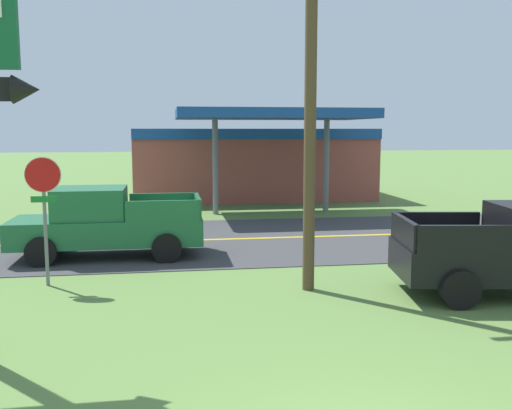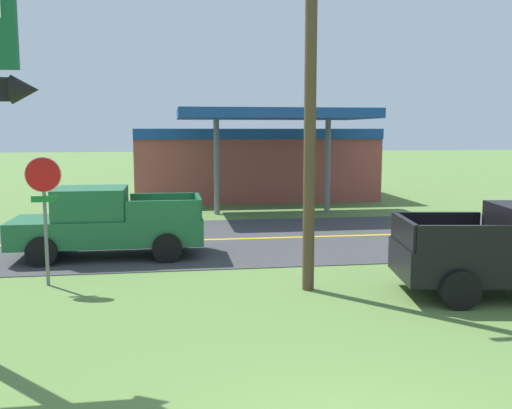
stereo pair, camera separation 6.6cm
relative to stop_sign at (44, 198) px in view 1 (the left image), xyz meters
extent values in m
cube|color=#3D3D3F|center=(4.81, 4.86, -2.02)|extent=(140.00, 8.00, 0.02)
cube|color=gold|center=(4.81, 4.86, -2.00)|extent=(126.00, 0.20, 0.01)
cone|color=black|center=(0.65, -4.01, 2.13)|extent=(0.40, 0.44, 0.44)
cylinder|color=slate|center=(0.00, 0.02, -0.93)|extent=(0.08, 0.08, 2.20)
cylinder|color=red|center=(0.00, -0.01, 0.52)|extent=(0.76, 0.03, 0.76)
cylinder|color=white|center=(0.00, 0.01, 0.52)|extent=(0.80, 0.01, 0.80)
cube|color=#19722D|center=(0.00, -0.01, -0.03)|extent=(0.56, 0.03, 0.14)
cylinder|color=brown|center=(5.83, -1.21, 2.00)|extent=(0.26, 0.26, 8.06)
cube|color=#A84C42|center=(7.15, 16.64, -0.23)|extent=(12.00, 6.00, 3.60)
cube|color=#19478C|center=(7.15, 13.59, 1.32)|extent=(12.00, 0.12, 0.50)
cube|color=#19478C|center=(7.15, 10.64, 2.17)|extent=(8.00, 5.00, 0.40)
cylinder|color=slate|center=(4.75, 10.64, 0.07)|extent=(0.24, 0.24, 4.20)
cylinder|color=slate|center=(9.55, 10.64, 0.07)|extent=(0.24, 0.24, 4.20)
cube|color=black|center=(8.85, -1.17, -0.63)|extent=(1.95, 0.41, 0.56)
cube|color=black|center=(8.57, -2.99, -0.63)|extent=(1.95, 0.41, 0.56)
cube|color=black|center=(7.74, -1.93, -0.63)|extent=(0.40, 1.88, 0.56)
cylinder|color=black|center=(8.77, -1.10, -1.63)|extent=(0.83, 0.40, 0.80)
cylinder|color=black|center=(8.48, -3.04, -1.63)|extent=(0.83, 0.40, 0.80)
cube|color=#1E6038|center=(1.09, 2.86, -1.27)|extent=(5.20, 1.96, 0.72)
cube|color=#1E6038|center=(0.64, 2.86, -0.49)|extent=(1.90, 1.80, 0.84)
cube|color=#28333D|center=(-0.25, 2.86, -0.49)|extent=(0.10, 1.66, 0.71)
cube|color=#1E6038|center=(2.61, 1.94, -0.63)|extent=(1.95, 0.12, 0.56)
cube|color=#1E6038|center=(2.61, 3.78, -0.63)|extent=(1.95, 0.12, 0.56)
cube|color=#1E6038|center=(3.59, 2.86, -0.63)|extent=(0.12, 1.88, 0.56)
cylinder|color=black|center=(-0.52, 1.88, -1.63)|extent=(0.80, 0.28, 0.80)
cylinder|color=black|center=(-0.52, 3.84, -1.63)|extent=(0.80, 0.28, 0.80)
cylinder|color=black|center=(2.70, 1.88, -1.63)|extent=(0.80, 0.28, 0.80)
cylinder|color=black|center=(2.70, 3.84, -1.63)|extent=(0.80, 0.28, 0.80)
camera|label=1|loc=(2.77, -13.37, 1.52)|focal=40.25mm
camera|label=2|loc=(2.84, -13.38, 1.52)|focal=40.25mm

